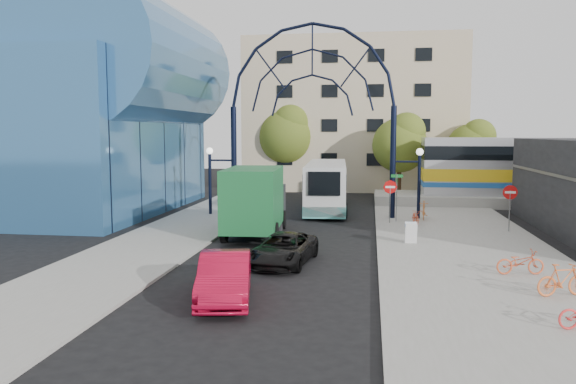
% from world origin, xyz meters
% --- Properties ---
extents(ground, '(120.00, 120.00, 0.00)m').
position_xyz_m(ground, '(0.00, 0.00, 0.00)').
color(ground, black).
rests_on(ground, ground).
extents(sidewalk_east, '(8.00, 56.00, 0.12)m').
position_xyz_m(sidewalk_east, '(8.00, 4.00, 0.06)').
color(sidewalk_east, gray).
rests_on(sidewalk_east, ground).
extents(plaza_west, '(5.00, 50.00, 0.12)m').
position_xyz_m(plaza_west, '(-6.50, 6.00, 0.06)').
color(plaza_west, gray).
rests_on(plaza_west, ground).
extents(gateway_arch, '(13.64, 0.44, 12.10)m').
position_xyz_m(gateway_arch, '(0.00, 14.00, 8.56)').
color(gateway_arch, black).
rests_on(gateway_arch, ground).
extents(stop_sign, '(0.80, 0.07, 2.50)m').
position_xyz_m(stop_sign, '(4.80, 12.00, 1.99)').
color(stop_sign, slate).
rests_on(stop_sign, sidewalk_east).
extents(do_not_enter_sign, '(0.76, 0.07, 2.48)m').
position_xyz_m(do_not_enter_sign, '(11.00, 10.00, 1.98)').
color(do_not_enter_sign, slate).
rests_on(do_not_enter_sign, sidewalk_east).
extents(street_name_sign, '(0.70, 0.70, 2.80)m').
position_xyz_m(street_name_sign, '(5.20, 12.60, 2.13)').
color(street_name_sign, slate).
rests_on(street_name_sign, sidewalk_east).
extents(sandwich_board, '(0.55, 0.61, 0.99)m').
position_xyz_m(sandwich_board, '(5.60, 5.98, 0.74)').
color(sandwich_board, white).
rests_on(sandwich_board, sidewalk_east).
extents(transit_hall, '(16.50, 18.00, 14.50)m').
position_xyz_m(transit_hall, '(-15.30, 15.00, 6.70)').
color(transit_hall, '#306295').
rests_on(transit_hall, ground).
extents(apartment_block, '(20.00, 12.10, 14.00)m').
position_xyz_m(apartment_block, '(2.00, 34.97, 7.00)').
color(apartment_block, '#C7B48A').
rests_on(apartment_block, ground).
extents(tree_north_a, '(4.48, 4.48, 7.00)m').
position_xyz_m(tree_north_a, '(6.12, 25.93, 4.61)').
color(tree_north_a, '#382314').
rests_on(tree_north_a, ground).
extents(tree_north_b, '(5.12, 5.12, 8.00)m').
position_xyz_m(tree_north_b, '(-3.88, 29.93, 5.27)').
color(tree_north_b, '#382314').
rests_on(tree_north_b, ground).
extents(tree_north_c, '(4.16, 4.16, 6.50)m').
position_xyz_m(tree_north_c, '(12.12, 27.93, 4.28)').
color(tree_north_c, '#382314').
rests_on(tree_north_c, ground).
extents(city_bus, '(3.29, 12.00, 3.26)m').
position_xyz_m(city_bus, '(0.62, 18.22, 1.71)').
color(city_bus, silver).
rests_on(city_bus, ground).
extents(green_truck, '(3.10, 7.25, 3.58)m').
position_xyz_m(green_truck, '(-2.28, 7.65, 1.79)').
color(green_truck, black).
rests_on(green_truck, ground).
extents(black_suv, '(2.63, 4.74, 1.26)m').
position_xyz_m(black_suv, '(0.18, 1.37, 0.63)').
color(black_suv, black).
rests_on(black_suv, ground).
extents(red_sedan, '(2.47, 4.80, 1.51)m').
position_xyz_m(red_sedan, '(-0.94, -3.80, 0.75)').
color(red_sedan, '#AB0A29').
rests_on(red_sedan, ground).
extents(bike_near_a, '(0.73, 1.62, 0.82)m').
position_xyz_m(bike_near_a, '(6.28, 11.87, 0.53)').
color(bike_near_a, '#DC4D2C').
rests_on(bike_near_a, sidewalk_east).
extents(bike_near_b, '(0.70, 1.87, 1.10)m').
position_xyz_m(bike_near_b, '(6.89, 13.62, 0.67)').
color(bike_near_b, '#C96828').
rests_on(bike_near_b, sidewalk_east).
extents(bike_far_a, '(1.84, 0.87, 0.93)m').
position_xyz_m(bike_far_a, '(9.20, 0.52, 0.58)').
color(bike_far_a, '#DC542C').
rests_on(bike_far_a, sidewalk_east).
extents(bike_far_b, '(1.85, 1.00, 1.07)m').
position_xyz_m(bike_far_b, '(9.82, -2.21, 0.65)').
color(bike_far_b, orange).
rests_on(bike_far_b, sidewalk_east).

